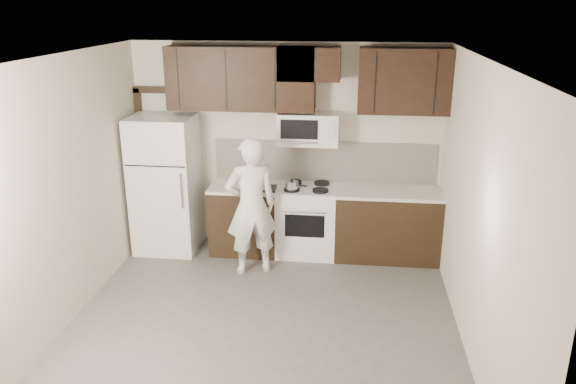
% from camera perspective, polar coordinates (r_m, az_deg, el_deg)
% --- Properties ---
extents(floor, '(4.50, 4.50, 0.00)m').
position_cam_1_polar(floor, '(5.87, -2.78, -13.97)').
color(floor, '#524F4C').
rests_on(floor, ground).
extents(back_wall, '(4.00, 0.00, 4.00)m').
position_cam_1_polar(back_wall, '(7.39, -0.15, 4.56)').
color(back_wall, beige).
rests_on(back_wall, ground).
extents(ceiling, '(4.50, 4.50, 0.00)m').
position_cam_1_polar(ceiling, '(4.95, -3.29, 13.28)').
color(ceiling, white).
rests_on(ceiling, back_wall).
extents(counter_run, '(2.95, 0.64, 0.91)m').
position_cam_1_polar(counter_run, '(7.33, 4.27, -2.98)').
color(counter_run, black).
rests_on(counter_run, floor).
extents(stove, '(0.76, 0.66, 0.94)m').
position_cam_1_polar(stove, '(7.34, 1.90, -2.86)').
color(stove, silver).
rests_on(stove, floor).
extents(backsplash, '(2.90, 0.02, 0.54)m').
position_cam_1_polar(backsplash, '(7.38, 3.70, 3.14)').
color(backsplash, silver).
rests_on(backsplash, counter_run).
extents(upper_cabinets, '(3.48, 0.35, 0.78)m').
position_cam_1_polar(upper_cabinets, '(7.02, 1.39, 11.54)').
color(upper_cabinets, black).
rests_on(upper_cabinets, back_wall).
extents(microwave, '(0.76, 0.42, 0.40)m').
position_cam_1_polar(microwave, '(7.10, 2.08, 6.45)').
color(microwave, silver).
rests_on(microwave, upper_cabinets).
extents(refrigerator, '(0.80, 0.76, 1.80)m').
position_cam_1_polar(refrigerator, '(7.51, -12.30, 0.78)').
color(refrigerator, silver).
rests_on(refrigerator, floor).
extents(door_trim, '(0.50, 0.08, 2.12)m').
position_cam_1_polar(door_trim, '(7.83, -14.32, 4.02)').
color(door_trim, black).
rests_on(door_trim, floor).
extents(saucepan, '(0.28, 0.16, 0.16)m').
position_cam_1_polar(saucepan, '(7.04, 0.40, 0.63)').
color(saucepan, silver).
rests_on(saucepan, stove).
extents(baking_tray, '(0.37, 0.29, 0.02)m').
position_cam_1_polar(baking_tray, '(7.13, -2.70, 0.39)').
color(baking_tray, black).
rests_on(baking_tray, counter_run).
extents(pizza, '(0.25, 0.25, 0.02)m').
position_cam_1_polar(pizza, '(7.12, -2.70, 0.53)').
color(pizza, beige).
rests_on(pizza, baking_tray).
extents(person, '(0.73, 0.61, 1.70)m').
position_cam_1_polar(person, '(6.71, -3.76, -1.48)').
color(person, white).
rests_on(person, floor).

